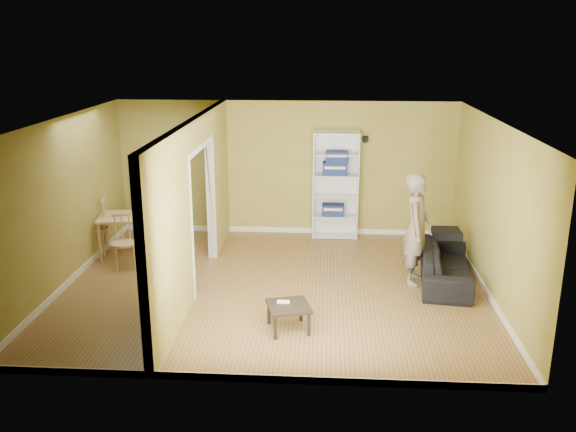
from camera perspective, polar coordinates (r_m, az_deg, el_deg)
The scene contains 15 objects.
room_shell at distance 9.17m, azimuth -1.33°, elevation 0.86°, with size 6.50×6.50×6.50m.
partition at distance 9.35m, azimuth -8.68°, elevation 0.98°, with size 0.22×5.50×2.60m, color olive, non-canonical shape.
wall_speaker at distance 11.66m, azimuth 7.25°, elevation 7.16°, with size 0.10×0.10×0.10m, color black.
sofa at distance 9.99m, azimuth 14.58°, elevation -4.00°, with size 0.82×1.91×0.73m, color black.
person at distance 9.63m, azimuth 11.99°, elevation -0.29°, with size 0.60×0.76×2.10m, color slate.
bookshelf at distance 11.73m, azimuth 4.47°, elevation 2.95°, with size 0.87×0.38×2.05m.
paper_box_navy_a at distance 11.80m, azimuth 4.23°, elevation 0.59°, with size 0.42×0.27×0.21m, color navy.
paper_box_navy_b at distance 11.60m, azimuth 4.40°, elevation 4.47°, with size 0.46×0.30×0.23m, color #1C234B.
paper_box_navy_c at distance 11.56m, azimuth 4.61°, elevation 5.45°, with size 0.42×0.27×0.21m, color navy.
coffee_table at distance 8.16m, azimuth 0.06°, elevation -8.66°, with size 0.54×0.54×0.36m.
game_controller at distance 8.19m, azimuth -0.43°, elevation -8.03°, with size 0.17×0.04×0.03m, color white.
dining_table at distance 11.14m, azimuth -14.38°, elevation -0.34°, with size 1.15×0.76×0.72m.
chair_left at distance 11.37m, azimuth -17.64°, elevation -1.01°, with size 0.46×0.46×1.00m, color tan, non-canonical shape.
chair_near at distance 10.57m, azimuth -15.13°, elevation -2.36°, with size 0.42×0.42×0.91m, color tan, non-canonical shape.
chair_far at distance 11.63m, azimuth -13.09°, elevation -0.27°, with size 0.45×0.45×0.99m, color #D6B57E, non-canonical shape.
Camera 1 is at (0.79, -8.79, 3.79)m, focal length 38.00 mm.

